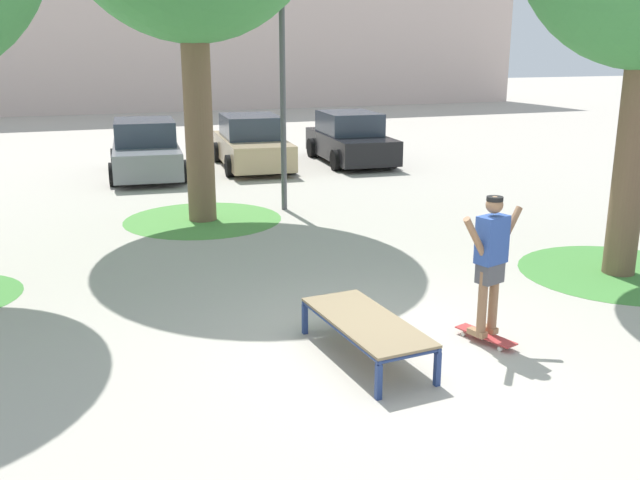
{
  "coord_description": "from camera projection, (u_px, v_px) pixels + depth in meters",
  "views": [
    {
      "loc": [
        -3.43,
        -6.91,
        3.44
      ],
      "look_at": [
        -0.4,
        1.33,
        1.0
      ],
      "focal_mm": 39.5,
      "sensor_mm": 36.0,
      "label": 1
    }
  ],
  "objects": [
    {
      "name": "car_tan",
      "position": [
        252.0,
        144.0,
        20.33
      ],
      "size": [
        2.18,
        4.33,
        1.5
      ],
      "color": "tan",
      "rests_on": "ground"
    },
    {
      "name": "skate_box",
      "position": [
        366.0,
        323.0,
        7.91
      ],
      "size": [
        0.91,
        1.96,
        0.46
      ],
      "color": "navy",
      "rests_on": "ground"
    },
    {
      "name": "ground_plane",
      "position": [
        391.0,
        347.0,
        8.31
      ],
      "size": [
        120.0,
        120.0,
        0.0
      ],
      "primitive_type": "plane",
      "color": "#B2AA9E"
    },
    {
      "name": "light_post",
      "position": [
        282.0,
        25.0,
        14.25
      ],
      "size": [
        0.36,
        0.36,
        5.83
      ],
      "color": "#4C4C51",
      "rests_on": "ground"
    },
    {
      "name": "car_black",
      "position": [
        350.0,
        139.0,
        21.26
      ],
      "size": [
        2.16,
        4.32,
        1.5
      ],
      "color": "black",
      "rests_on": "ground"
    },
    {
      "name": "skateboard",
      "position": [
        486.0,
        336.0,
        8.42
      ],
      "size": [
        0.43,
        0.82,
        0.09
      ],
      "color": "#B23333",
      "rests_on": "ground"
    },
    {
      "name": "grass_patch_mid_back",
      "position": [
        203.0,
        219.0,
        14.36
      ],
      "size": [
        3.2,
        3.2,
        0.01
      ],
      "primitive_type": "cylinder",
      "color": "#519342",
      "rests_on": "ground"
    },
    {
      "name": "grass_patch_near_right",
      "position": [
        618.0,
        272.0,
        11.01
      ],
      "size": [
        3.04,
        3.04,
        0.01
      ],
      "primitive_type": "cylinder",
      "color": "#47893D",
      "rests_on": "ground"
    },
    {
      "name": "car_grey",
      "position": [
        146.0,
        150.0,
        19.06
      ],
      "size": [
        2.21,
        4.34,
        1.5
      ],
      "color": "slate",
      "rests_on": "ground"
    },
    {
      "name": "skater",
      "position": [
        491.0,
        256.0,
        8.16
      ],
      "size": [
        0.98,
        0.39,
        1.69
      ],
      "color": "#8E6647",
      "rests_on": "skateboard"
    }
  ]
}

